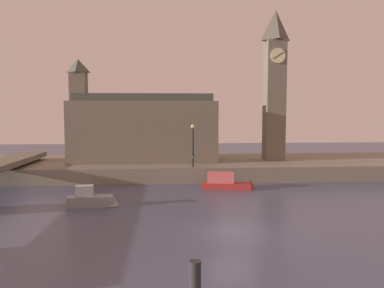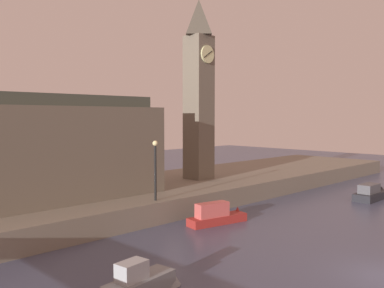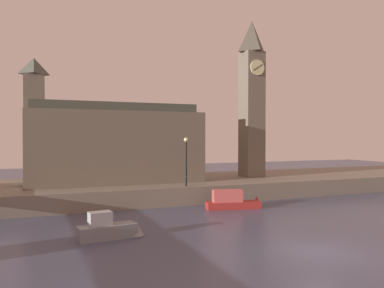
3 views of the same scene
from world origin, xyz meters
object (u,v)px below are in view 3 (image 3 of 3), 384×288
object	(u,v)px
clock_tower	(252,96)
parliament_hall	(112,144)
boat_cruiser_grey	(111,229)
boat_dinghy_red	(236,202)
streetlamp	(186,156)

from	to	relation	value
clock_tower	parliament_hall	distance (m)	15.04
boat_cruiser_grey	boat_dinghy_red	size ratio (longest dim) A/B	0.77
streetlamp	boat_cruiser_grey	xyz separation A→B (m)	(-7.67, -8.50, -3.48)
boat_dinghy_red	streetlamp	bearing A→B (deg)	133.60
clock_tower	parliament_hall	bearing A→B (deg)	179.09
streetlamp	boat_dinghy_red	world-z (taller)	streetlamp
parliament_hall	streetlamp	size ratio (longest dim) A/B	3.78
streetlamp	boat_cruiser_grey	world-z (taller)	streetlamp
parliament_hall	boat_cruiser_grey	world-z (taller)	parliament_hall
boat_cruiser_grey	parliament_hall	bearing A→B (deg)	79.47
parliament_hall	boat_dinghy_red	distance (m)	12.39
streetlamp	boat_cruiser_grey	distance (m)	11.96
clock_tower	parliament_hall	world-z (taller)	clock_tower
parliament_hall	streetlamp	world-z (taller)	parliament_hall
clock_tower	streetlamp	size ratio (longest dim) A/B	3.96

